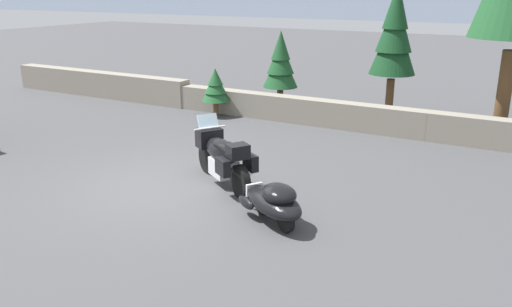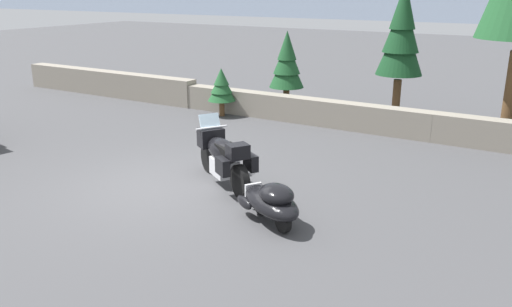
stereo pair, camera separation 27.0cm
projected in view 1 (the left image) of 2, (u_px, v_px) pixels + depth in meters
ground_plane at (164, 186)px, 10.76m from camera, size 80.00×80.00×0.00m
stone_guard_wall at (272, 106)px, 16.09m from camera, size 24.00×0.54×0.92m
touring_motorcycle at (222, 155)px, 10.68m from camera, size 2.02×1.48×1.33m
car_shaped_trailer at (274, 201)px, 8.96m from camera, size 2.05×1.50×0.76m
pine_tree_secondary at (281, 62)px, 16.46m from camera, size 1.10×1.10×2.64m
pine_tree_far_right at (395, 33)px, 15.76m from camera, size 1.41×1.41×4.13m
pine_sapling_near at (215, 86)px, 16.27m from camera, size 0.87×0.87×1.52m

